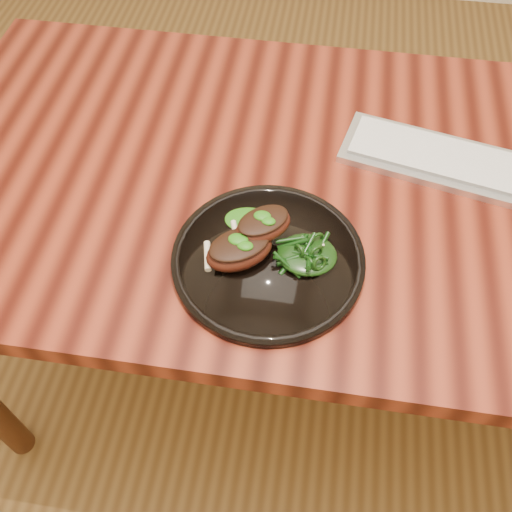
{
  "coord_description": "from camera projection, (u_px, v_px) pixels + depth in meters",
  "views": [
    {
      "loc": [
        -0.07,
        -0.72,
        1.49
      ],
      "look_at": [
        -0.14,
        -0.21,
        0.78
      ],
      "focal_mm": 40.0,
      "sensor_mm": 36.0,
      "label": 1
    }
  ],
  "objects": [
    {
      "name": "lamb_chop_back",
      "position": [
        263.0,
        225.0,
        0.88
      ],
      "size": [
        0.11,
        0.11,
        0.04
      ],
      "color": "#3D150B",
      "rests_on": "plate"
    },
    {
      "name": "herb_smear",
      "position": [
        251.0,
        221.0,
        0.94
      ],
      "size": [
        0.09,
        0.06,
        0.01
      ],
      "primitive_type": "ellipsoid",
      "color": "#124F08",
      "rests_on": "plate"
    },
    {
      "name": "lamb_chop_front",
      "position": [
        239.0,
        249.0,
        0.87
      ],
      "size": [
        0.13,
        0.12,
        0.05
      ],
      "color": "#3D150B",
      "rests_on": "plate"
    },
    {
      "name": "desk",
      "position": [
        347.0,
        212.0,
        1.08
      ],
      "size": [
        1.6,
        0.8,
        0.75
      ],
      "color": "#340C06",
      "rests_on": "ground"
    },
    {
      "name": "keyboard",
      "position": [
        464.0,
        165.0,
        1.02
      ],
      "size": [
        0.46,
        0.23,
        0.02
      ],
      "color": "silver",
      "rests_on": "desk"
    },
    {
      "name": "greens_heap",
      "position": [
        307.0,
        252.0,
        0.88
      ],
      "size": [
        0.09,
        0.09,
        0.04
      ],
      "color": "black",
      "rests_on": "plate"
    },
    {
      "name": "plate",
      "position": [
        268.0,
        259.0,
        0.9
      ],
      "size": [
        0.31,
        0.31,
        0.02
      ],
      "color": "black",
      "rests_on": "desk"
    }
  ]
}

